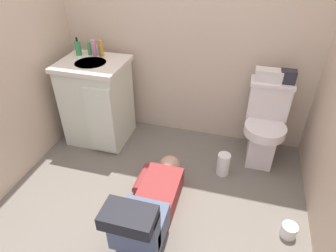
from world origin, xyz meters
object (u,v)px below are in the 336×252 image
bottle_pink (94,48)px  paper_towel_roll (223,164)px  faucet (98,51)px  toiletry_bag (288,77)px  toilet (265,125)px  vanity_cabinet (98,101)px  person_plumber (150,204)px  bottle_amber (101,49)px  toilet_paper_roll (289,230)px  tissue_box (269,75)px  bottle_green (90,48)px  soap_dispenser (78,48)px

bottle_pink → paper_towel_roll: size_ratio=0.70×
faucet → toiletry_bag: 1.68m
toilet → vanity_cabinet: (-1.57, -0.09, 0.05)m
toilet → person_plumber: (-0.75, -0.97, -0.19)m
faucet → vanity_cabinet: bearing=-88.7°
bottle_pink → bottle_amber: bearing=-1.7°
toilet_paper_roll → person_plumber: bearing=-171.8°
tissue_box → bottle_green: (-1.62, -0.02, 0.08)m
toiletry_bag → soap_dispenser: 1.87m
person_plumber → toilet_paper_roll: person_plumber is taller
toilet → tissue_box: 0.44m
toilet → soap_dispenser: bearing=178.9°
toiletry_bag → toilet: bearing=-139.2°
toilet → bottle_pink: (-1.62, 0.06, 0.53)m
tissue_box → vanity_cabinet: bearing=-173.2°
tissue_box → faucet: bearing=-178.6°
person_plumber → soap_dispenser: size_ratio=6.42×
bottle_green → bottle_pink: size_ratio=0.85×
faucet → bottle_green: size_ratio=0.80×
bottle_pink → toilet_paper_roll: 2.21m
tissue_box → bottle_pink: bottle_pink is taller
toilet → paper_towel_roll: (-0.30, -0.32, -0.26)m
bottle_amber → soap_dispenser: bearing=-175.1°
bottle_pink → toilet_paper_roll: bearing=-25.7°
tissue_box → toiletry_bag: bearing=0.0°
person_plumber → paper_towel_roll: bearing=55.2°
person_plumber → toilet_paper_roll: bearing=8.2°
bottle_green → paper_towel_roll: bottle_green is taller
toilet → vanity_cabinet: vanity_cabinet is taller
vanity_cabinet → bottle_amber: size_ratio=5.45×
bottle_amber → paper_towel_roll: bottle_amber is taller
vanity_cabinet → bottle_amber: bearing=77.1°
toiletry_bag → bottle_green: 1.77m
person_plumber → paper_towel_roll: person_plumber is taller
bottle_green → paper_towel_roll: size_ratio=0.59×
bottle_pink → toilet_paper_roll: size_ratio=1.35×
paper_towel_roll → person_plumber: bearing=-124.8°
faucet → bottle_amber: bearing=-1.0°
toilet → soap_dispenser: soap_dispenser is taller
tissue_box → soap_dispenser: (-1.72, -0.06, 0.09)m
toilet → person_plumber: bearing=-127.8°
faucet → person_plumber: 1.49m
person_plumber → soap_dispenser: bearing=135.3°
person_plumber → bottle_green: 1.55m
bottle_green → toilet_paper_roll: size_ratio=1.14×
toiletry_bag → toilet_paper_roll: toiletry_bag is taller
toilet_paper_roll → bottle_pink: bearing=154.3°
bottle_amber → toilet_paper_roll: (1.77, -0.88, -0.85)m
person_plumber → tissue_box: tissue_box is taller
toilet_paper_roll → bottle_amber: bearing=153.4°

